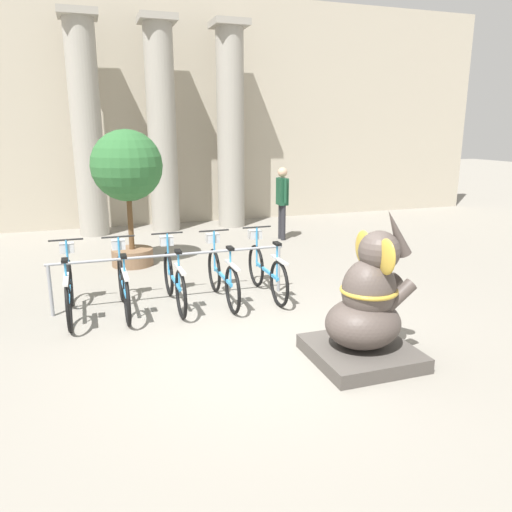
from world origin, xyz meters
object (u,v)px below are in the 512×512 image
bicycle_2 (174,279)px  elephant_statue (367,311)px  bicycle_3 (222,275)px  bicycle_1 (123,284)px  person_pedestrian (282,197)px  bicycle_0 (69,288)px  bicycle_4 (266,270)px  potted_tree (127,173)px

bicycle_2 → elephant_statue: elephant_statue is taller
bicycle_2 → bicycle_3: 0.73m
bicycle_1 → elephant_statue: 3.52m
person_pedestrian → bicycle_1: bearing=-136.5°
bicycle_0 → person_pedestrian: person_pedestrian is taller
bicycle_1 → bicycle_4: (2.20, 0.03, 0.00)m
bicycle_0 → bicycle_3: size_ratio=1.00×
potted_tree → person_pedestrian: bearing=18.6°
bicycle_0 → potted_tree: (1.09, 2.51, 1.35)m
potted_tree → elephant_statue: bearing=-67.1°
bicycle_1 → potted_tree: potted_tree is taller
bicycle_3 → bicycle_4: (0.73, 0.05, 0.00)m
potted_tree → bicycle_1: bearing=-98.0°
bicycle_3 → bicycle_4: same height
bicycle_0 → bicycle_2: bearing=-0.2°
bicycle_2 → potted_tree: bearing=98.5°
bicycle_2 → person_pedestrian: size_ratio=1.03×
bicycle_0 → elephant_statue: 4.09m
elephant_statue → potted_tree: 5.58m
bicycle_1 → bicycle_3: size_ratio=1.00×
bicycle_1 → potted_tree: bearing=82.0°
bicycle_3 → bicycle_4: bearing=3.9°
person_pedestrian → bicycle_0: bearing=-141.5°
bicycle_1 → bicycle_4: same height
person_pedestrian → bicycle_2: bearing=-130.8°
bicycle_0 → bicycle_4: bearing=0.1°
bicycle_1 → bicycle_3: bearing=-0.8°
bicycle_2 → potted_tree: potted_tree is taller
bicycle_2 → potted_tree: size_ratio=0.68×
bicycle_2 → bicycle_3: size_ratio=1.00×
bicycle_3 → elephant_statue: elephant_statue is taller
bicycle_0 → bicycle_3: (2.20, -0.05, 0.00)m
bicycle_2 → bicycle_4: bearing=0.4°
bicycle_4 → potted_tree: bearing=126.3°
bicycle_0 → person_pedestrian: 6.01m
bicycle_0 → bicycle_4: (2.93, 0.00, 0.00)m
bicycle_3 → potted_tree: potted_tree is taller
bicycle_0 → person_pedestrian: bearing=38.5°
bicycle_0 → potted_tree: bearing=66.5°
person_pedestrian → potted_tree: size_ratio=0.66×
bicycle_1 → elephant_statue: bearing=-45.1°
elephant_statue → person_pedestrian: 6.42m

